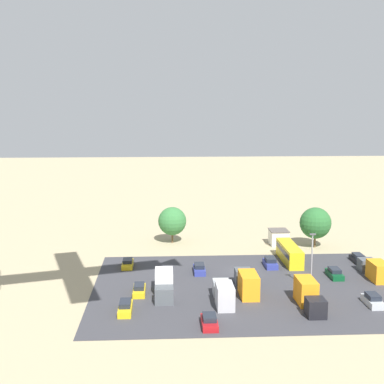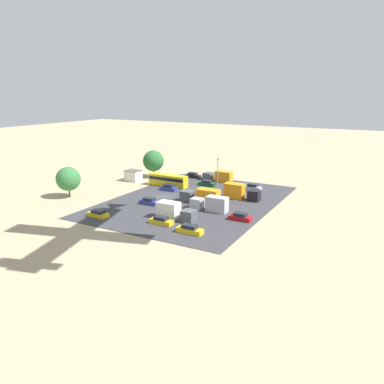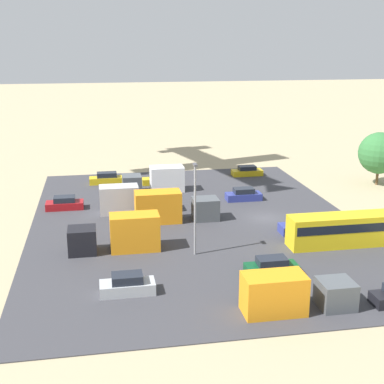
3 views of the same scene
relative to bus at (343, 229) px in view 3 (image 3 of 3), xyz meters
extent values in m
plane|color=tan|center=(8.99, 4.71, -1.71)|extent=(400.00, 400.00, 0.00)
cube|color=#38383D|center=(8.99, 12.78, -1.67)|extent=(47.34, 34.79, 0.08)
cube|color=gold|center=(0.00, 0.00, -0.12)|extent=(2.51, 10.72, 3.03)
cube|color=black|center=(0.00, 0.00, 0.43)|extent=(2.55, 10.29, 0.85)
cube|color=navy|center=(16.20, 5.36, -1.19)|extent=(1.84, 4.35, 0.87)
cube|color=#1E232D|center=(16.20, 5.36, -0.43)|extent=(1.54, 2.43, 0.64)
cube|color=#0C4723|center=(-5.22, 8.84, -1.20)|extent=(1.84, 4.44, 0.86)
cube|color=#1E232D|center=(-5.22, 8.84, -0.46)|extent=(1.55, 2.49, 0.63)
cube|color=navy|center=(3.92, 2.71, -1.17)|extent=(1.94, 4.33, 0.92)
cube|color=#1E232D|center=(3.92, 2.71, -0.38)|extent=(1.63, 2.42, 0.67)
cube|color=gold|center=(27.16, 21.74, -1.18)|extent=(1.76, 4.77, 0.90)
cube|color=#1E232D|center=(27.16, 21.74, -0.40)|extent=(1.48, 2.67, 0.66)
cube|color=#ADB2B7|center=(-6.62, 21.01, -1.17)|extent=(1.84, 4.28, 0.93)
cube|color=#1E232D|center=(-6.62, 21.01, -0.36)|extent=(1.54, 2.40, 0.68)
cube|color=gold|center=(25.62, 14.76, -1.21)|extent=(1.75, 4.56, 0.84)
cube|color=#1E232D|center=(25.62, 14.76, -0.49)|extent=(1.47, 2.55, 0.61)
cube|color=gold|center=(28.17, 1.53, -1.22)|extent=(1.83, 4.40, 0.82)
cube|color=#1E232D|center=(28.17, 1.53, -0.51)|extent=(1.54, 2.47, 0.60)
cube|color=maroon|center=(16.41, 26.90, -1.20)|extent=(1.95, 4.32, 0.86)
cube|color=#1E232D|center=(16.41, 26.90, -0.45)|extent=(1.63, 2.42, 0.63)
cube|color=#4C5156|center=(22.01, 18.66, -0.50)|extent=(2.59, 2.42, 2.27)
cube|color=white|center=(22.01, 14.09, -0.01)|extent=(2.59, 4.30, 3.24)
cube|color=#4C5156|center=(9.89, 11.46, -0.44)|extent=(2.49, 2.76, 2.38)
cube|color=orange|center=(9.89, 16.68, 0.07)|extent=(2.49, 4.92, 3.40)
cube|color=#ADB2B7|center=(13.78, 16.04, -0.52)|extent=(2.33, 2.45, 2.22)
cube|color=#B2B2B7|center=(13.78, 20.68, -0.04)|extent=(2.33, 4.36, 3.17)
cube|color=#4C5156|center=(-11.54, 6.01, -0.60)|extent=(2.45, 2.53, 2.06)
cube|color=orange|center=(-11.54, 10.80, -0.16)|extent=(2.45, 4.51, 2.94)
cube|color=black|center=(2.38, 24.59, -0.42)|extent=(2.42, 2.57, 2.41)
cube|color=orange|center=(2.38, 19.74, 0.09)|extent=(2.42, 4.57, 3.45)
cylinder|color=brown|center=(20.27, -14.62, -0.55)|extent=(0.36, 0.36, 2.31)
sphere|color=#337038|center=(20.27, -14.62, 2.71)|extent=(5.63, 5.63, 5.63)
cylinder|color=gray|center=(0.17, 14.41, 2.51)|extent=(0.20, 0.20, 8.29)
cube|color=#4C4C51|center=(0.17, 14.41, 6.84)|extent=(0.90, 0.28, 0.20)
camera|label=1|loc=(21.98, 89.57, 25.50)|focal=50.00mm
camera|label=2|loc=(80.72, 51.78, 22.15)|focal=35.00mm
camera|label=3|loc=(-44.85, 22.74, 17.42)|focal=50.00mm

